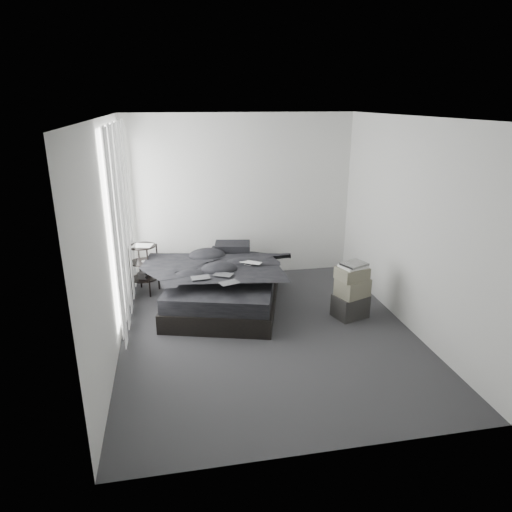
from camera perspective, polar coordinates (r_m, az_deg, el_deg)
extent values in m
cube|color=#323235|center=(5.83, 1.48, -9.53)|extent=(3.60, 4.20, 0.01)
cube|color=white|center=(5.12, 1.74, 16.95)|extent=(3.60, 4.20, 0.01)
cube|color=silver|center=(7.34, -1.90, 7.33)|extent=(3.60, 0.01, 2.60)
cube|color=silver|center=(3.44, 9.09, -6.81)|extent=(3.60, 0.01, 2.60)
cube|color=silver|center=(5.26, -17.94, 1.69)|extent=(0.01, 4.20, 2.60)
cube|color=silver|center=(5.97, 18.79, 3.59)|extent=(0.01, 4.20, 2.60)
cube|color=white|center=(6.11, -16.87, 4.61)|extent=(0.02, 2.00, 2.30)
cube|color=white|center=(6.12, -16.35, 4.01)|extent=(0.06, 2.12, 2.48)
cube|color=black|center=(6.51, -3.91, -5.11)|extent=(1.89, 2.21, 0.26)
cube|color=black|center=(6.42, -3.95, -3.24)|extent=(1.82, 2.14, 0.20)
imported|color=black|center=(6.30, -4.06, -1.63)|extent=(1.78, 1.93, 0.22)
cube|color=black|center=(7.05, -3.43, 0.26)|extent=(0.65, 0.53, 0.13)
cube|color=black|center=(6.98, -2.95, 1.16)|extent=(0.59, 0.45, 0.12)
imported|color=silver|center=(6.30, -0.83, -0.40)|extent=(0.36, 0.33, 0.02)
cube|color=black|center=(5.88, -6.99, -2.08)|extent=(0.25, 0.18, 0.01)
cube|color=black|center=(5.96, -4.13, -1.65)|extent=(0.28, 0.25, 0.01)
cube|color=black|center=(5.68, -3.39, -2.61)|extent=(0.28, 0.23, 0.01)
cylinder|color=black|center=(7.04, -13.82, -1.63)|extent=(0.53, 0.53, 0.74)
cube|color=white|center=(6.91, -14.02, 1.25)|extent=(0.33, 0.28, 0.01)
cube|color=black|center=(6.85, -10.39, -4.75)|extent=(0.15, 0.19, 0.12)
cube|color=#242424|center=(6.29, 11.69, -6.11)|extent=(0.50, 0.44, 0.31)
cube|color=#6B6754|center=(6.18, 11.98, -3.84)|extent=(0.48, 0.43, 0.24)
cube|color=#6B6754|center=(6.10, 11.92, -2.12)|extent=(0.44, 0.38, 0.16)
cube|color=silver|center=(6.08, 12.05, -1.25)|extent=(0.38, 0.34, 0.03)
cube|color=silver|center=(6.07, 12.19, -0.99)|extent=(0.38, 0.35, 0.03)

